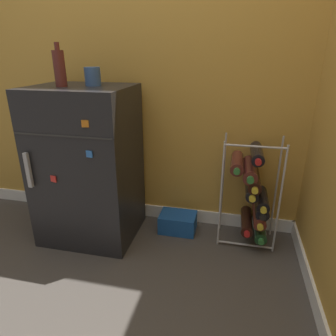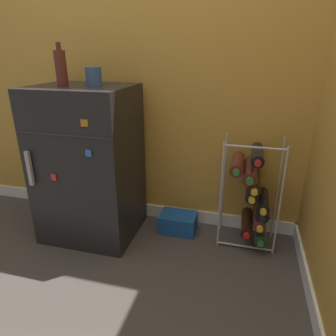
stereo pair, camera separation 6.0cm
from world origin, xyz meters
TOP-DOWN VIEW (x-y plane):
  - ground_plane at (0.00, 0.00)m, footprint 14.00×14.00m
  - wall_back at (0.00, 0.66)m, footprint 6.60×0.07m
  - mini_fridge at (-0.51, 0.35)m, footprint 0.57×0.50m
  - wine_rack at (0.50, 0.48)m, footprint 0.34×0.32m
  - soda_box at (0.03, 0.48)m, footprint 0.24×0.17m
  - fridge_top_cup at (-0.45, 0.37)m, footprint 0.09×0.09m
  - fridge_top_bottle at (-0.59, 0.29)m, footprint 0.06×0.06m

SIDE VIEW (x-z plane):
  - ground_plane at x=0.00m, z-range 0.00..0.00m
  - soda_box at x=0.03m, z-range 0.00..0.12m
  - wine_rack at x=0.50m, z-range 0.00..0.68m
  - mini_fridge at x=-0.51m, z-range 0.00..0.96m
  - fridge_top_cup at x=-0.45m, z-range 0.96..1.06m
  - fridge_top_bottle at x=-0.59m, z-range 0.94..1.17m
  - wall_back at x=0.00m, z-range -0.01..2.49m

